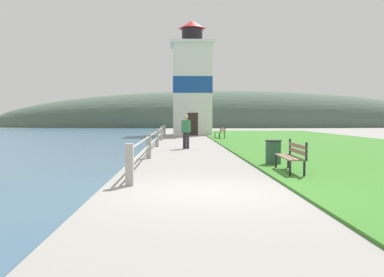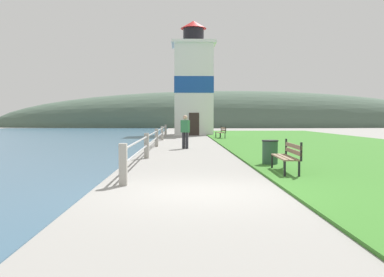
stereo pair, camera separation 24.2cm
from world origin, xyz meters
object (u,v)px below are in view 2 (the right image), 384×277
Objects in this scene: person_strolling at (185,131)px; trash_bin at (270,153)px; park_bench_near at (288,155)px; lighthouse at (193,84)px; park_bench_midway at (221,132)px.

trash_bin is at bearing -132.03° from person_strolling.
park_bench_near is at bearing -88.00° from trash_bin.
person_strolling reaches higher than park_bench_near.
person_strolling is at bearing -92.95° from lighthouse.
park_bench_midway is at bearing 89.76° from trash_bin.
park_bench_near is at bearing -86.13° from lighthouse.
trash_bin is (-0.08, -17.79, -0.11)m from park_bench_midway.
trash_bin is at bearing -85.97° from lighthouse.
lighthouse is 12.36× the size of trash_bin.
lighthouse is (-1.87, 7.69, 4.09)m from park_bench_midway.
trash_bin is at bearing 83.34° from park_bench_midway.
park_bench_midway is 10.48m from person_strolling.
trash_bin is (1.79, -25.48, -4.20)m from lighthouse.
person_strolling is 2.02× the size of trash_bin.
lighthouse is 25.89m from trash_bin.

